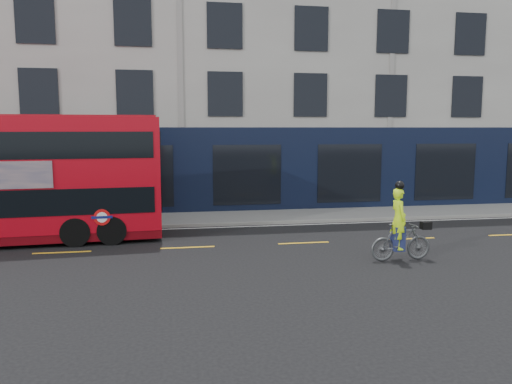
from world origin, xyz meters
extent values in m
plane|color=black|center=(0.00, 0.00, 0.00)|extent=(120.00, 120.00, 0.00)
cube|color=gray|center=(0.00, 6.50, 0.06)|extent=(60.00, 3.00, 0.12)
cube|color=gray|center=(0.00, 5.00, 0.07)|extent=(60.00, 0.12, 0.13)
cube|color=#ACAAA2|center=(0.00, 13.00, 7.50)|extent=(50.00, 10.00, 15.00)
cube|color=black|center=(0.00, 7.98, 2.00)|extent=(50.00, 0.08, 4.00)
cube|color=silver|center=(0.00, 4.70, 0.00)|extent=(58.00, 0.10, 0.01)
cube|color=#560309|center=(-6.35, 3.23, 0.30)|extent=(11.00, 3.17, 0.30)
cube|color=black|center=(-0.92, 3.61, 1.53)|extent=(0.20, 2.22, 0.89)
cube|color=black|center=(-0.92, 3.61, 3.41)|extent=(0.20, 2.22, 0.89)
cylinder|color=red|center=(-2.82, 2.21, 0.99)|extent=(0.55, 0.06, 0.55)
cylinder|color=white|center=(-2.82, 2.20, 0.99)|extent=(0.36, 0.04, 0.36)
cube|color=#0C1459|center=(-2.82, 2.20, 0.99)|extent=(0.69, 0.07, 0.09)
cylinder|color=black|center=(-2.61, 3.49, 0.49)|extent=(1.16, 2.58, 0.99)
cylinder|color=black|center=(-3.79, 3.41, 0.49)|extent=(1.16, 2.58, 0.99)
imported|color=#4A4D4F|center=(6.28, -1.21, 0.57)|extent=(1.90, 0.57, 1.14)
imported|color=#B7E914|center=(6.17, -1.22, 1.28)|extent=(0.45, 0.68, 1.83)
cube|color=black|center=(7.07, -1.20, 1.05)|extent=(0.30, 0.24, 0.23)
cube|color=navy|center=(6.17, -1.22, 0.68)|extent=(0.32, 0.41, 0.74)
sphere|color=black|center=(6.17, -1.22, 2.28)|extent=(0.27, 0.27, 0.27)
camera|label=1|loc=(-0.47, -14.94, 3.96)|focal=35.00mm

